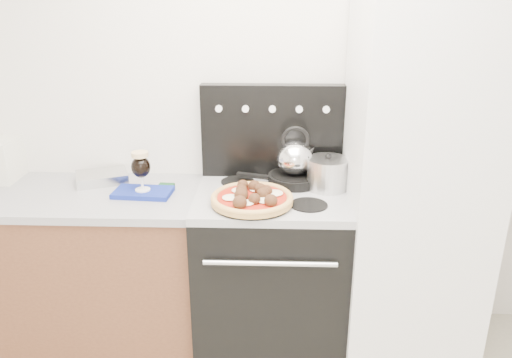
{
  "coord_description": "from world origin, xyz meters",
  "views": [
    {
      "loc": [
        0.09,
        -1.16,
        1.86
      ],
      "look_at": [
        0.01,
        1.05,
        1.04
      ],
      "focal_mm": 35.0,
      "sensor_mm": 36.0,
      "label": 1
    }
  ],
  "objects_px": {
    "pizza_pan": "(252,203)",
    "pizza": "(252,197)",
    "fridge": "(413,191)",
    "oven_mitt": "(143,192)",
    "base_cabinet": "(70,271)",
    "skillet": "(294,179)",
    "tea_kettle": "(295,155)",
    "beer_glass": "(141,171)",
    "stove_body": "(270,276)",
    "stock_pot": "(327,175)"
  },
  "relations": [
    {
      "from": "tea_kettle",
      "to": "oven_mitt",
      "type": "bearing_deg",
      "value": -170.93
    },
    {
      "from": "stove_body",
      "to": "tea_kettle",
      "type": "xyz_separation_m",
      "value": [
        0.12,
        0.14,
        0.64
      ]
    },
    {
      "from": "fridge",
      "to": "tea_kettle",
      "type": "height_order",
      "value": "fridge"
    },
    {
      "from": "pizza_pan",
      "to": "skillet",
      "type": "bearing_deg",
      "value": 54.14
    },
    {
      "from": "stove_body",
      "to": "pizza",
      "type": "xyz_separation_m",
      "value": [
        -0.09,
        -0.15,
        0.52
      ]
    },
    {
      "from": "fridge",
      "to": "stock_pot",
      "type": "height_order",
      "value": "fridge"
    },
    {
      "from": "tea_kettle",
      "to": "stock_pot",
      "type": "bearing_deg",
      "value": -23.7
    },
    {
      "from": "stove_body",
      "to": "skillet",
      "type": "xyz_separation_m",
      "value": [
        0.12,
        0.14,
        0.5
      ]
    },
    {
      "from": "fridge",
      "to": "beer_glass",
      "type": "relative_size",
      "value": 9.13
    },
    {
      "from": "base_cabinet",
      "to": "stock_pot",
      "type": "bearing_deg",
      "value": 2.03
    },
    {
      "from": "stock_pot",
      "to": "pizza",
      "type": "bearing_deg",
      "value": -149.28
    },
    {
      "from": "pizza_pan",
      "to": "stock_pot",
      "type": "relative_size",
      "value": 1.77
    },
    {
      "from": "base_cabinet",
      "to": "fridge",
      "type": "bearing_deg",
      "value": -1.59
    },
    {
      "from": "base_cabinet",
      "to": "skillet",
      "type": "distance_m",
      "value": 1.33
    },
    {
      "from": "beer_glass",
      "to": "tea_kettle",
      "type": "distance_m",
      "value": 0.79
    },
    {
      "from": "stove_body",
      "to": "beer_glass",
      "type": "relative_size",
      "value": 4.23
    },
    {
      "from": "pizza",
      "to": "skillet",
      "type": "distance_m",
      "value": 0.36
    },
    {
      "from": "fridge",
      "to": "oven_mitt",
      "type": "height_order",
      "value": "fridge"
    },
    {
      "from": "oven_mitt",
      "to": "base_cabinet",
      "type": "bearing_deg",
      "value": 177.18
    },
    {
      "from": "base_cabinet",
      "to": "pizza_pan",
      "type": "xyz_separation_m",
      "value": [
        1.01,
        -0.17,
        0.5
      ]
    },
    {
      "from": "tea_kettle",
      "to": "beer_glass",
      "type": "bearing_deg",
      "value": -170.93
    },
    {
      "from": "pizza_pan",
      "to": "oven_mitt",
      "type": "bearing_deg",
      "value": 164.91
    },
    {
      "from": "pizza_pan",
      "to": "pizza",
      "type": "xyz_separation_m",
      "value": [
        0.0,
        0.0,
        0.03
      ]
    },
    {
      "from": "stove_body",
      "to": "fridge",
      "type": "bearing_deg",
      "value": -2.05
    },
    {
      "from": "base_cabinet",
      "to": "fridge",
      "type": "relative_size",
      "value": 0.76
    },
    {
      "from": "tea_kettle",
      "to": "stock_pot",
      "type": "distance_m",
      "value": 0.2
    },
    {
      "from": "base_cabinet",
      "to": "pizza",
      "type": "height_order",
      "value": "pizza"
    },
    {
      "from": "pizza_pan",
      "to": "skillet",
      "type": "height_order",
      "value": "skillet"
    },
    {
      "from": "skillet",
      "to": "stock_pot",
      "type": "bearing_deg",
      "value": -22.54
    },
    {
      "from": "oven_mitt",
      "to": "pizza",
      "type": "xyz_separation_m",
      "value": [
        0.56,
        -0.15,
        0.05
      ]
    },
    {
      "from": "beer_glass",
      "to": "pizza",
      "type": "xyz_separation_m",
      "value": [
        0.56,
        -0.15,
        -0.07
      ]
    },
    {
      "from": "pizza",
      "to": "tea_kettle",
      "type": "bearing_deg",
      "value": 54.14
    },
    {
      "from": "fridge",
      "to": "tea_kettle",
      "type": "bearing_deg",
      "value": 163.84
    },
    {
      "from": "fridge",
      "to": "pizza_pan",
      "type": "bearing_deg",
      "value": -171.07
    },
    {
      "from": "oven_mitt",
      "to": "beer_glass",
      "type": "xyz_separation_m",
      "value": [
        0.0,
        0.0,
        0.12
      ]
    },
    {
      "from": "stove_body",
      "to": "oven_mitt",
      "type": "height_order",
      "value": "oven_mitt"
    },
    {
      "from": "stove_body",
      "to": "beer_glass",
      "type": "bearing_deg",
      "value": 179.75
    },
    {
      "from": "pizza",
      "to": "skillet",
      "type": "relative_size",
      "value": 1.42
    },
    {
      "from": "base_cabinet",
      "to": "stock_pot",
      "type": "distance_m",
      "value": 1.5
    },
    {
      "from": "skillet",
      "to": "stove_body",
      "type": "bearing_deg",
      "value": -130.18
    },
    {
      "from": "oven_mitt",
      "to": "pizza",
      "type": "bearing_deg",
      "value": -15.09
    },
    {
      "from": "oven_mitt",
      "to": "stock_pot",
      "type": "height_order",
      "value": "stock_pot"
    },
    {
      "from": "skillet",
      "to": "fridge",
      "type": "bearing_deg",
      "value": -16.16
    },
    {
      "from": "pizza_pan",
      "to": "pizza",
      "type": "bearing_deg",
      "value": 0.0
    },
    {
      "from": "stock_pot",
      "to": "tea_kettle",
      "type": "bearing_deg",
      "value": 157.46
    },
    {
      "from": "stove_body",
      "to": "pizza",
      "type": "relative_size",
      "value": 2.25
    },
    {
      "from": "stove_body",
      "to": "fridge",
      "type": "relative_size",
      "value": 0.46
    },
    {
      "from": "stock_pot",
      "to": "beer_glass",
      "type": "bearing_deg",
      "value": -175.65
    },
    {
      "from": "oven_mitt",
      "to": "skillet",
      "type": "bearing_deg",
      "value": 10.24
    },
    {
      "from": "pizza_pan",
      "to": "tea_kettle",
      "type": "height_order",
      "value": "tea_kettle"
    }
  ]
}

